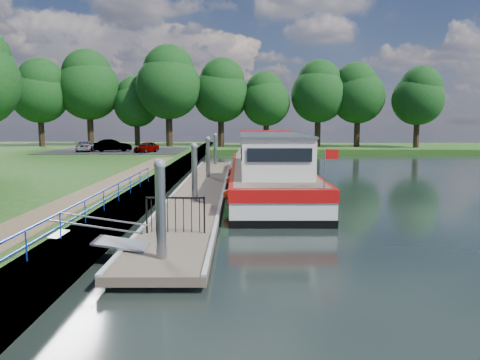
{
  "coord_description": "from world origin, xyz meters",
  "views": [
    {
      "loc": [
        1.99,
        -12.13,
        3.86
      ],
      "look_at": [
        2.02,
        7.65,
        1.4
      ],
      "focal_mm": 35.0,
      "sensor_mm": 36.0,
      "label": 1
    }
  ],
  "objects_px": {
    "barge": "(267,170)",
    "car_a": "(147,147)",
    "pontoon": "(203,190)",
    "car_b": "(113,145)",
    "car_c": "(86,146)"
  },
  "relations": [
    {
      "from": "car_a",
      "to": "pontoon",
      "type": "bearing_deg",
      "value": -48.6
    },
    {
      "from": "barge",
      "to": "pontoon",
      "type": "bearing_deg",
      "value": -151.76
    },
    {
      "from": "pontoon",
      "to": "car_b",
      "type": "height_order",
      "value": "car_b"
    },
    {
      "from": "car_b",
      "to": "car_c",
      "type": "height_order",
      "value": "car_b"
    },
    {
      "from": "pontoon",
      "to": "barge",
      "type": "xyz_separation_m",
      "value": [
        3.6,
        1.93,
        0.9
      ]
    },
    {
      "from": "barge",
      "to": "car_a",
      "type": "height_order",
      "value": "barge"
    },
    {
      "from": "pontoon",
      "to": "car_a",
      "type": "distance_m",
      "value": 22.9
    },
    {
      "from": "pontoon",
      "to": "barge",
      "type": "relative_size",
      "value": 1.42
    },
    {
      "from": "car_a",
      "to": "car_b",
      "type": "height_order",
      "value": "car_b"
    },
    {
      "from": "car_b",
      "to": "pontoon",
      "type": "bearing_deg",
      "value": -173.34
    },
    {
      "from": "barge",
      "to": "car_a",
      "type": "bearing_deg",
      "value": 118.87
    },
    {
      "from": "barge",
      "to": "car_a",
      "type": "distance_m",
      "value": 22.55
    },
    {
      "from": "pontoon",
      "to": "car_b",
      "type": "distance_m",
      "value": 25.41
    },
    {
      "from": "car_b",
      "to": "barge",
      "type": "bearing_deg",
      "value": -164.16
    },
    {
      "from": "car_a",
      "to": "car_b",
      "type": "distance_m",
      "value": 3.91
    }
  ]
}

